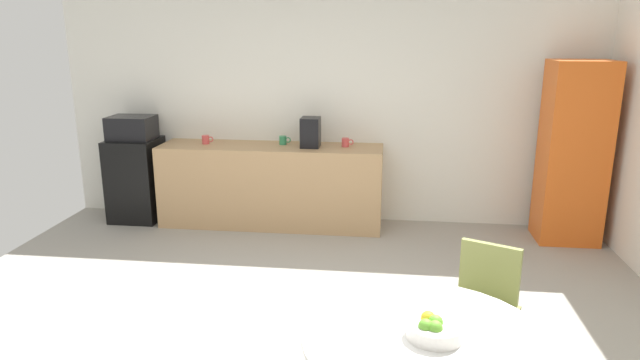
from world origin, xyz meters
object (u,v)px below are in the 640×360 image
object	(u,v)px
fruit_bowl	(434,329)
locker_cabinet	(573,153)
mug_white	(206,140)
chair_olive	(484,295)
mug_red	(283,140)
microwave	(132,128)
round_table	(424,358)
mug_green	(346,142)
mini_fridge	(136,179)
coffee_maker	(311,132)

from	to	relation	value
fruit_bowl	locker_cabinet	bearing A→B (deg)	64.59
fruit_bowl	mug_white	xyz separation A→B (m)	(-2.25, 3.55, 0.17)
chair_olive	mug_red	size ratio (longest dim) A/B	6.43
microwave	fruit_bowl	world-z (taller)	microwave
round_table	chair_olive	world-z (taller)	chair_olive
mug_white	mug_green	size ratio (longest dim) A/B	1.00
mug_red	chair_olive	bearing A→B (deg)	-56.61
mini_fridge	locker_cabinet	distance (m)	4.74
mini_fridge	mug_red	world-z (taller)	mug_red
mini_fridge	mug_white	size ratio (longest dim) A/B	7.27
mini_fridge	mug_green	bearing A→B (deg)	1.29
mug_white	mug_green	xyz separation A→B (m)	(1.56, 0.03, 0.00)
mug_red	mini_fridge	bearing A→B (deg)	-176.90
mug_red	coffee_maker	bearing A→B (deg)	-16.17
locker_cabinet	mug_red	world-z (taller)	locker_cabinet
mug_green	locker_cabinet	bearing A→B (deg)	-3.80
mug_white	mini_fridge	bearing A→B (deg)	-178.18
mini_fridge	coffee_maker	distance (m)	2.10
mug_green	coffee_maker	distance (m)	0.40
locker_cabinet	mug_red	bearing A→B (deg)	176.35
coffee_maker	mug_green	bearing A→B (deg)	8.10
microwave	chair_olive	xyz separation A→B (m)	(3.48, -2.60, -0.55)
chair_olive	mini_fridge	bearing A→B (deg)	143.21
fruit_bowl	mini_fridge	bearing A→B (deg)	131.25
mug_red	fruit_bowl	bearing A→B (deg)	-69.02
round_table	locker_cabinet	bearing A→B (deg)	63.99
microwave	chair_olive	bearing A→B (deg)	-36.79
fruit_bowl	coffee_maker	xyz separation A→B (m)	(-1.07, 3.52, 0.28)
round_table	mug_white	bearing A→B (deg)	122.01
locker_cabinet	round_table	bearing A→B (deg)	-116.01
coffee_maker	mini_fridge	bearing A→B (deg)	180.00
mug_green	mug_red	bearing A→B (deg)	176.85
locker_cabinet	fruit_bowl	size ratio (longest dim) A/B	6.91
round_table	mug_green	xyz separation A→B (m)	(-0.65, 3.56, 0.34)
mini_fridge	round_table	distance (m)	4.65
mug_red	coffee_maker	world-z (taller)	coffee_maker
fruit_bowl	mug_red	bearing A→B (deg)	110.98
mug_white	coffee_maker	world-z (taller)	coffee_maker
mug_green	mug_red	size ratio (longest dim) A/B	1.00
microwave	mug_white	bearing A→B (deg)	1.82
round_table	mug_white	distance (m)	4.18
locker_cabinet	coffee_maker	bearing A→B (deg)	177.87
chair_olive	mug_green	distance (m)	2.90
chair_olive	mug_white	bearing A→B (deg)	135.09
locker_cabinet	mug_red	xyz separation A→B (m)	(-3.01, 0.19, 0.03)
round_table	mini_fridge	bearing A→B (deg)	131.02
fruit_bowl	coffee_maker	size ratio (longest dim) A/B	0.83
microwave	chair_olive	world-z (taller)	microwave
mini_fridge	round_table	xyz separation A→B (m)	(3.05, -3.51, 0.14)
chair_olive	coffee_maker	world-z (taller)	coffee_maker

